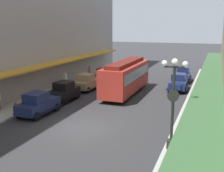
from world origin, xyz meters
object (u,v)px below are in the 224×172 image
at_px(lamp_post_with_clock, 173,100).
at_px(pedestrian_3, 65,79).
at_px(parked_car_2, 87,82).
at_px(pedestrian_2, 89,73).
at_px(parked_car_5, 178,82).
at_px(streetcar, 126,76).
at_px(parked_car_4, 183,74).
at_px(parked_car_0, 105,75).
at_px(parked_car_3, 118,69).
at_px(parked_car_6, 63,91).
at_px(fire_hydrant, 16,108).
at_px(parked_car_1, 38,103).

xyz_separation_m(lamp_post_with_clock, pedestrian_3, (-13.95, 12.24, -2.00)).
relative_size(parked_car_2, pedestrian_2, 2.57).
distance_m(parked_car_5, streetcar, 6.13).
bearing_deg(streetcar, pedestrian_3, 178.74).
relative_size(parked_car_4, streetcar, 0.45).
distance_m(parked_car_0, parked_car_3, 5.34).
relative_size(lamp_post_with_clock, pedestrian_3, 3.15).
relative_size(parked_car_3, parked_car_4, 0.99).
xyz_separation_m(parked_car_6, streetcar, (4.65, 4.92, 0.96)).
relative_size(parked_car_6, pedestrian_3, 2.62).
bearing_deg(fire_hydrant, parked_car_2, 81.04).
relative_size(parked_car_3, parked_car_6, 0.99).
xyz_separation_m(parked_car_1, parked_car_3, (-0.03, 19.28, 0.00)).
distance_m(parked_car_3, parked_car_5, 11.41).
height_order(parked_car_4, parked_car_5, same).
xyz_separation_m(parked_car_2, parked_car_3, (0.12, 10.02, 0.00)).
xyz_separation_m(parked_car_4, pedestrian_2, (-11.52, -3.38, 0.07)).
bearing_deg(lamp_post_with_clock, parked_car_4, 95.06).
bearing_deg(parked_car_4, fire_hydrant, -120.57).
bearing_deg(parked_car_1, lamp_post_with_clock, -14.81).
height_order(parked_car_1, parked_car_2, same).
bearing_deg(parked_car_0, parked_car_2, -92.83).
height_order(parked_car_4, streetcar, streetcar).
relative_size(parked_car_6, lamp_post_with_clock, 0.83).
bearing_deg(parked_car_2, streetcar, -1.22).
bearing_deg(parked_car_6, parked_car_1, -86.74).
height_order(streetcar, fire_hydrant, streetcar).
xyz_separation_m(streetcar, lamp_post_with_clock, (6.63, -12.08, 1.08)).
relative_size(streetcar, fire_hydrant, 11.72).
bearing_deg(parked_car_3, pedestrian_3, -106.12).
relative_size(parked_car_0, lamp_post_with_clock, 0.83).
xyz_separation_m(parked_car_3, parked_car_6, (-0.21, -15.04, 0.00)).
bearing_deg(parked_car_4, parked_car_5, -88.77).
height_order(parked_car_5, pedestrian_2, parked_car_5).
bearing_deg(fire_hydrant, parked_car_5, 50.48).
bearing_deg(lamp_post_with_clock, parked_car_5, 96.30).
bearing_deg(parked_car_5, parked_car_4, 91.23).
distance_m(parked_car_3, pedestrian_3, 10.36).
bearing_deg(parked_car_5, lamp_post_with_clock, -83.70).
xyz_separation_m(fire_hydrant, pedestrian_3, (-1.20, 9.96, 0.43)).
relative_size(parked_car_2, parked_car_3, 1.01).
relative_size(parked_car_3, pedestrian_3, 2.61).
bearing_deg(streetcar, parked_car_0, 132.22).
relative_size(parked_car_4, fire_hydrant, 5.24).
xyz_separation_m(fire_hydrant, pedestrian_2, (-0.61, 15.10, 0.45)).
xyz_separation_m(parked_car_1, parked_car_6, (-0.24, 4.24, 0.00)).
height_order(parked_car_3, pedestrian_3, parked_car_3).
height_order(parked_car_3, streetcar, streetcar).
distance_m(parked_car_4, lamp_post_with_clock, 20.94).
bearing_deg(fire_hydrant, lamp_post_with_clock, -10.15).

